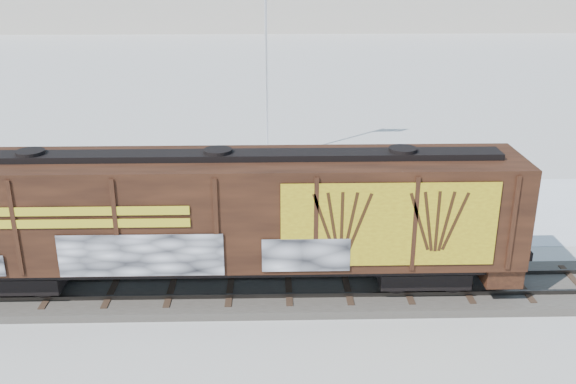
{
  "coord_description": "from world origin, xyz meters",
  "views": [
    {
      "loc": [
        -0.51,
        -19.43,
        11.03
      ],
      "look_at": [
        0.05,
        3.0,
        2.63
      ],
      "focal_mm": 40.0,
      "sensor_mm": 36.0,
      "label": 1
    }
  ],
  "objects_px": {
    "car_white": "(257,195)",
    "car_silver": "(124,211)",
    "flagpole": "(269,92)",
    "car_dark": "(405,198)",
    "hopper_railcar": "(220,213)"
  },
  "relations": [
    {
      "from": "car_white",
      "to": "car_silver",
      "type": "bearing_deg",
      "value": 110.89
    },
    {
      "from": "flagpole",
      "to": "car_dark",
      "type": "distance_m",
      "value": 10.46
    },
    {
      "from": "car_white",
      "to": "flagpole",
      "type": "bearing_deg",
      "value": 0.83
    },
    {
      "from": "car_white",
      "to": "car_dark",
      "type": "relative_size",
      "value": 1.08
    },
    {
      "from": "flagpole",
      "to": "car_dark",
      "type": "relative_size",
      "value": 2.5
    },
    {
      "from": "hopper_railcar",
      "to": "car_dark",
      "type": "xyz_separation_m",
      "value": [
        7.68,
        7.44,
        -2.39
      ]
    },
    {
      "from": "flagpole",
      "to": "car_white",
      "type": "bearing_deg",
      "value": -94.11
    },
    {
      "from": "hopper_railcar",
      "to": "car_dark",
      "type": "bearing_deg",
      "value": 44.11
    },
    {
      "from": "hopper_railcar",
      "to": "car_silver",
      "type": "height_order",
      "value": "hopper_railcar"
    },
    {
      "from": "car_dark",
      "to": "hopper_railcar",
      "type": "bearing_deg",
      "value": 125.22
    },
    {
      "from": "hopper_railcar",
      "to": "car_silver",
      "type": "bearing_deg",
      "value": 127.6
    },
    {
      "from": "car_silver",
      "to": "car_dark",
      "type": "relative_size",
      "value": 0.92
    },
    {
      "from": "car_silver",
      "to": "flagpole",
      "type": "bearing_deg",
      "value": -53.53
    },
    {
      "from": "car_silver",
      "to": "car_white",
      "type": "xyz_separation_m",
      "value": [
        5.63,
        1.61,
        0.09
      ]
    },
    {
      "from": "hopper_railcar",
      "to": "car_dark",
      "type": "distance_m",
      "value": 10.96
    }
  ]
}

